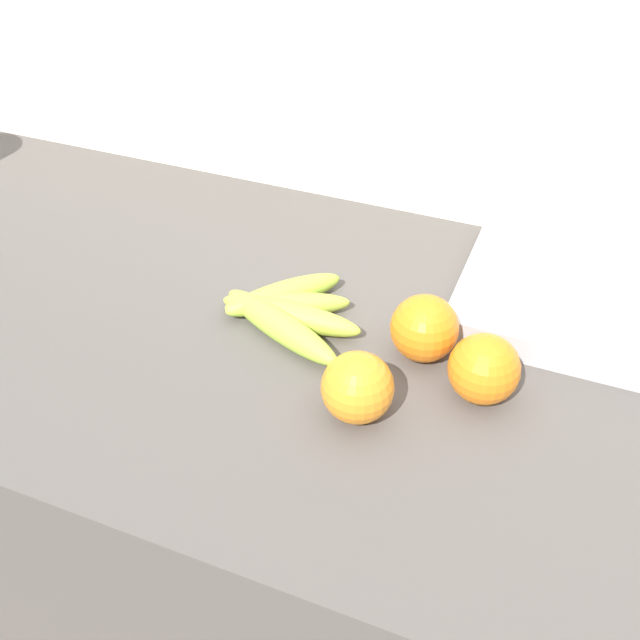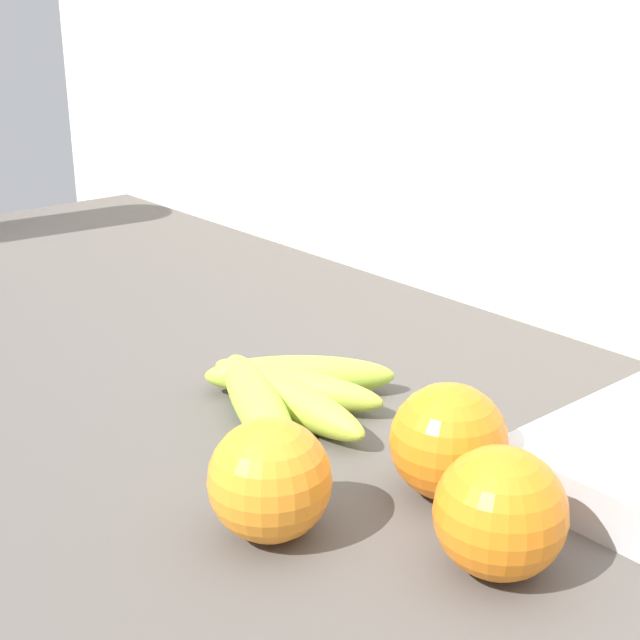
{
  "view_description": "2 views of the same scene",
  "coord_description": "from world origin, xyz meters",
  "px_view_note": "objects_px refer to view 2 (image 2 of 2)",
  "views": [
    {
      "loc": [
        0.21,
        -0.67,
        1.53
      ],
      "look_at": [
        -0.05,
        -0.02,
        0.96
      ],
      "focal_mm": 41.58,
      "sensor_mm": 36.0,
      "label": 1
    },
    {
      "loc": [
        0.45,
        -0.43,
        1.26
      ],
      "look_at": [
        -0.09,
        0.03,
        1.01
      ],
      "focal_mm": 51.53,
      "sensor_mm": 36.0,
      "label": 2
    }
  ],
  "objects_px": {
    "orange_far_right": "(270,480)",
    "orange_center": "(449,441)",
    "orange_right": "(500,513)",
    "banana_bunch": "(282,392)"
  },
  "relations": [
    {
      "from": "orange_far_right",
      "to": "orange_center",
      "type": "height_order",
      "value": "orange_center"
    },
    {
      "from": "orange_right",
      "to": "banana_bunch",
      "type": "bearing_deg",
      "value": 171.55
    },
    {
      "from": "banana_bunch",
      "to": "orange_right",
      "type": "bearing_deg",
      "value": -8.45
    },
    {
      "from": "banana_bunch",
      "to": "orange_far_right",
      "type": "relative_size",
      "value": 2.45
    },
    {
      "from": "orange_right",
      "to": "orange_center",
      "type": "xyz_separation_m",
      "value": [
        -0.08,
        0.04,
        0.0
      ]
    },
    {
      "from": "banana_bunch",
      "to": "orange_far_right",
      "type": "xyz_separation_m",
      "value": [
        0.14,
        -0.12,
        0.02
      ]
    },
    {
      "from": "orange_far_right",
      "to": "orange_center",
      "type": "xyz_separation_m",
      "value": [
        0.04,
        0.13,
        0.0
      ]
    },
    {
      "from": "banana_bunch",
      "to": "orange_far_right",
      "type": "bearing_deg",
      "value": -40.44
    },
    {
      "from": "banana_bunch",
      "to": "orange_far_right",
      "type": "height_order",
      "value": "orange_far_right"
    },
    {
      "from": "orange_right",
      "to": "orange_center",
      "type": "height_order",
      "value": "orange_center"
    }
  ]
}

